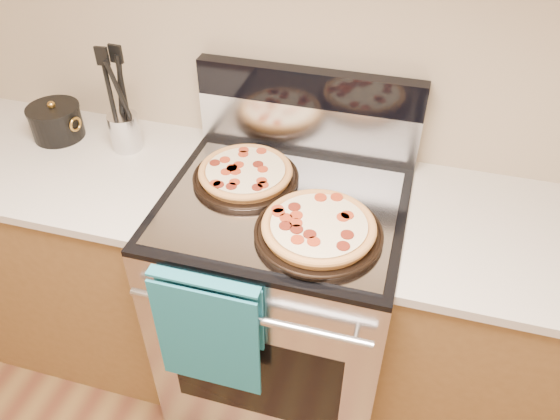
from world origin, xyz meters
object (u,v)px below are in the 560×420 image
(range_body, at_px, (283,301))
(pepperoni_pizza_back, at_px, (246,174))
(utensil_crock, at_px, (125,132))
(saucepan, at_px, (57,123))
(pepperoni_pizza_front, at_px, (319,229))

(range_body, height_order, pepperoni_pizza_back, pepperoni_pizza_back)
(utensil_crock, distance_m, saucepan, 0.28)
(range_body, height_order, pepperoni_pizza_front, pepperoni_pizza_front)
(pepperoni_pizza_back, xyz_separation_m, utensil_crock, (-0.48, 0.09, 0.03))
(pepperoni_pizza_back, xyz_separation_m, pepperoni_pizza_front, (0.29, -0.20, 0.00))
(pepperoni_pizza_front, xyz_separation_m, utensil_crock, (-0.76, 0.29, 0.02))
(range_body, relative_size, saucepan, 4.97)
(pepperoni_pizza_back, distance_m, saucepan, 0.76)
(range_body, relative_size, pepperoni_pizza_back, 2.64)
(range_body, distance_m, pepperoni_pizza_front, 0.54)
(range_body, height_order, saucepan, saucepan)
(range_body, relative_size, pepperoni_pizza_front, 2.45)
(pepperoni_pizza_front, distance_m, saucepan, 1.08)
(range_body, xyz_separation_m, pepperoni_pizza_front, (0.14, -0.13, 0.50))
(pepperoni_pizza_front, height_order, saucepan, saucepan)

